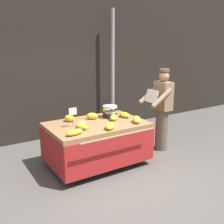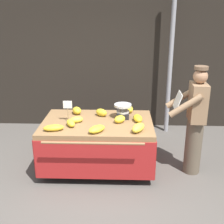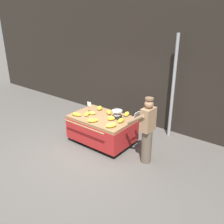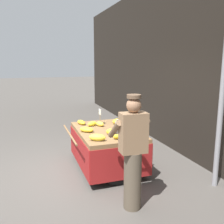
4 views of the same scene
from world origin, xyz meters
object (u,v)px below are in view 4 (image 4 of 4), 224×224
banana_bunch_4 (92,124)px  vendor_person (133,152)px  banana_bunch_3 (119,136)px  banana_bunch_1 (139,132)px  banana_bunch_2 (111,132)px  banana_bunch_7 (97,137)px  banana_cart (107,140)px  banana_bunch_0 (120,126)px  weighing_scale (122,128)px  street_pole (222,101)px  banana_bunch_5 (87,130)px  banana_bunch_8 (81,122)px  banana_bunch_6 (100,124)px  price_sign (100,113)px  banana_bunch_9 (117,121)px

banana_bunch_4 → vendor_person: (1.89, 0.12, 0.02)m
banana_bunch_3 → banana_bunch_4: banana_bunch_3 is taller
banana_bunch_1 → banana_bunch_2: banana_bunch_1 is taller
banana_bunch_7 → banana_cart: bearing=149.4°
banana_cart → banana_bunch_0: (0.05, 0.26, 0.27)m
banana_bunch_1 → weighing_scale: bearing=-111.0°
banana_bunch_7 → banana_bunch_0: bearing=132.7°
vendor_person → street_pole: bearing=95.2°
weighing_scale → banana_bunch_5: bearing=-122.1°
banana_cart → banana_bunch_8: size_ratio=5.94×
banana_bunch_6 → banana_bunch_7: size_ratio=0.70×
banana_cart → price_sign: 0.65m
banana_bunch_1 → banana_bunch_4: (-0.90, -0.68, -0.01)m
banana_bunch_5 → banana_bunch_9: size_ratio=1.37×
banana_bunch_3 → banana_bunch_7: bearing=-91.8°
banana_bunch_3 → banana_cart: bearing=-177.2°
weighing_scale → banana_bunch_5: (-0.38, -0.60, -0.07)m
banana_bunch_3 → banana_bunch_9: bearing=162.7°
street_pole → banana_bunch_1: bearing=-127.2°
banana_cart → banana_bunch_4: (-0.39, -0.20, 0.26)m
banana_cart → weighing_scale: 0.55m
banana_bunch_1 → vendor_person: 1.14m
banana_bunch_6 → banana_bunch_8: size_ratio=0.70×
banana_bunch_4 → banana_bunch_7: 1.02m
weighing_scale → banana_bunch_2: 0.22m
banana_bunch_0 → banana_bunch_4: (-0.43, -0.46, -0.01)m
banana_bunch_4 → banana_bunch_9: (0.01, 0.55, 0.01)m
street_pole → banana_bunch_1: street_pole is taller
price_sign → vendor_person: vendor_person is taller
banana_bunch_0 → weighing_scale: bearing=-12.1°
weighing_scale → banana_bunch_6: size_ratio=1.35×
banana_bunch_6 → banana_bunch_8: banana_bunch_6 is taller
banana_cart → banana_bunch_8: 0.76m
banana_bunch_1 → banana_bunch_7: size_ratio=0.80×
banana_cart → banana_bunch_0: 0.38m
banana_bunch_4 → banana_bunch_0: bearing=46.6°
price_sign → banana_bunch_4: size_ratio=1.51×
banana_cart → banana_bunch_0: size_ratio=8.23×
price_sign → banana_bunch_7: size_ratio=1.16×
banana_cart → banana_bunch_2: 0.44m
banana_bunch_2 → banana_cart: bearing=176.1°
price_sign → banana_bunch_9: size_ratio=1.65×
banana_bunch_1 → banana_bunch_3: (0.12, -0.45, -0.01)m
banana_bunch_3 → banana_bunch_8: bearing=-161.4°
banana_bunch_5 → banana_bunch_7: (0.60, 0.05, 0.01)m
street_pole → vendor_person: (0.15, -1.66, -0.64)m
banana_bunch_3 → vendor_person: size_ratio=0.15×
price_sign → vendor_person: 1.97m
banana_bunch_2 → banana_bunch_4: banana_bunch_2 is taller
weighing_scale → banana_bunch_6: weighing_scale is taller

